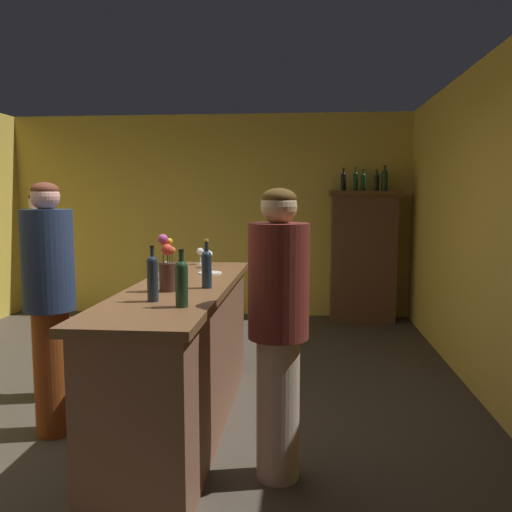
# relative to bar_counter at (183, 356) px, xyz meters

# --- Properties ---
(floor) EXTENTS (9.28, 9.28, 0.00)m
(floor) POSITION_rel_bar_counter_xyz_m (-0.48, 0.13, -0.52)
(floor) COLOR #423A30
(floor) RESTS_ON ground
(wall_back) EXTENTS (5.60, 0.12, 2.75)m
(wall_back) POSITION_rel_bar_counter_xyz_m (-0.48, 3.76, 0.86)
(wall_back) COLOR gold
(wall_back) RESTS_ON ground
(bar_counter) EXTENTS (0.65, 2.55, 1.03)m
(bar_counter) POSITION_rel_bar_counter_xyz_m (0.00, 0.00, 0.00)
(bar_counter) COLOR brown
(bar_counter) RESTS_ON ground
(display_cabinet) EXTENTS (0.90, 0.44, 1.71)m
(display_cabinet) POSITION_rel_bar_counter_xyz_m (1.61, 3.45, 0.37)
(display_cabinet) COLOR #523422
(display_cabinet) RESTS_ON ground
(wine_bottle_syrah) EXTENTS (0.07, 0.07, 0.33)m
(wine_bottle_syrah) POSITION_rel_bar_counter_xyz_m (-0.03, -0.60, 0.66)
(wine_bottle_syrah) COLOR #212B38
(wine_bottle_syrah) RESTS_ON bar_counter
(wine_bottle_riesling) EXTENTS (0.07, 0.07, 0.32)m
(wine_bottle_riesling) POSITION_rel_bar_counter_xyz_m (0.17, -0.74, 0.66)
(wine_bottle_riesling) COLOR #1E3720
(wine_bottle_riesling) RESTS_ON bar_counter
(wine_bottle_merlot) EXTENTS (0.07, 0.07, 0.33)m
(wine_bottle_merlot) POSITION_rel_bar_counter_xyz_m (0.20, -0.13, 0.65)
(wine_bottle_merlot) COLOR #1E2D3C
(wine_bottle_merlot) RESTS_ON bar_counter
(wine_glass_front) EXTENTS (0.06, 0.06, 0.15)m
(wine_glass_front) POSITION_rel_bar_counter_xyz_m (-0.09, 1.10, 0.62)
(wine_glass_front) COLOR white
(wine_glass_front) RESTS_ON bar_counter
(wine_glass_mid) EXTENTS (0.08, 0.08, 0.15)m
(wine_glass_mid) POSITION_rel_bar_counter_xyz_m (0.02, 0.89, 0.62)
(wine_glass_mid) COLOR white
(wine_glass_mid) RESTS_ON bar_counter
(wine_glass_rear) EXTENTS (0.08, 0.08, 0.14)m
(wine_glass_rear) POSITION_rel_bar_counter_xyz_m (-0.16, 0.19, 0.61)
(wine_glass_rear) COLOR white
(wine_glass_rear) RESTS_ON bar_counter
(flower_arrangement) EXTENTS (0.12, 0.12, 0.37)m
(flower_arrangement) POSITION_rel_bar_counter_xyz_m (-0.03, -0.26, 0.66)
(flower_arrangement) COLOR #44291F
(flower_arrangement) RESTS_ON bar_counter
(cheese_plate) EXTENTS (0.18, 0.18, 0.01)m
(cheese_plate) POSITION_rel_bar_counter_xyz_m (0.10, 0.53, 0.52)
(cheese_plate) COLOR white
(cheese_plate) RESTS_ON bar_counter
(display_bottle_left) EXTENTS (0.07, 0.07, 0.30)m
(display_bottle_left) POSITION_rel_bar_counter_xyz_m (1.34, 3.45, 1.32)
(display_bottle_left) COLOR black
(display_bottle_left) RESTS_ON display_cabinet
(display_bottle_midleft) EXTENTS (0.06, 0.06, 0.31)m
(display_bottle_midleft) POSITION_rel_bar_counter_xyz_m (1.50, 3.45, 1.33)
(display_bottle_midleft) COLOR #16331B
(display_bottle_midleft) RESTS_ON display_cabinet
(display_bottle_center) EXTENTS (0.07, 0.07, 0.28)m
(display_bottle_center) POSITION_rel_bar_counter_xyz_m (1.60, 3.45, 1.32)
(display_bottle_center) COLOR #173A1B
(display_bottle_center) RESTS_ON display_cabinet
(display_bottle_midright) EXTENTS (0.07, 0.07, 0.28)m
(display_bottle_midright) POSITION_rel_bar_counter_xyz_m (1.77, 3.45, 1.32)
(display_bottle_midright) COLOR black
(display_bottle_midright) RESTS_ON display_cabinet
(display_bottle_right) EXTENTS (0.08, 0.08, 0.32)m
(display_bottle_right) POSITION_rel_bar_counter_xyz_m (1.87, 3.45, 1.34)
(display_bottle_right) COLOR #1C391C
(display_bottle_right) RESTS_ON display_cabinet
(patron_redhead) EXTENTS (0.34, 0.34, 1.73)m
(patron_redhead) POSITION_rel_bar_counter_xyz_m (-0.88, -0.17, 0.44)
(patron_redhead) COLOR brown
(patron_redhead) RESTS_ON ground
(patron_in_navy) EXTENTS (0.33, 0.33, 1.69)m
(patron_in_navy) POSITION_rel_bar_counter_xyz_m (-1.23, 0.46, 0.41)
(patron_in_navy) COLOR brown
(patron_in_navy) RESTS_ON ground
(bartender) EXTENTS (0.35, 0.35, 1.68)m
(bartender) POSITION_rel_bar_counter_xyz_m (0.70, -0.61, 0.41)
(bartender) COLOR tan
(bartender) RESTS_ON ground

